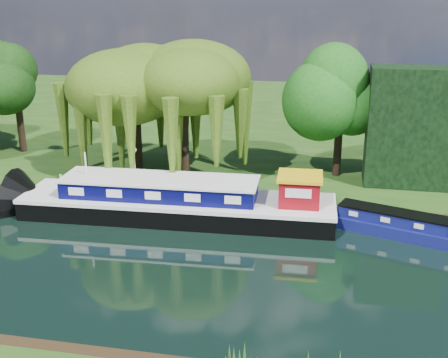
# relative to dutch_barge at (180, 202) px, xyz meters

# --- Properties ---
(ground) EXTENTS (120.00, 120.00, 0.00)m
(ground) POSITION_rel_dutch_barge_xyz_m (-4.91, -6.07, -0.99)
(ground) COLOR black
(far_bank) EXTENTS (120.00, 52.00, 0.45)m
(far_bank) POSITION_rel_dutch_barge_xyz_m (-4.91, 27.93, -0.77)
(far_bank) COLOR #183D10
(far_bank) RESTS_ON ground
(dutch_barge) EXTENTS (19.08, 5.00, 3.99)m
(dutch_barge) POSITION_rel_dutch_barge_xyz_m (0.00, 0.00, 0.00)
(dutch_barge) COLOR black
(dutch_barge) RESTS_ON ground
(narrowboat) EXTENTS (10.37, 5.01, 1.51)m
(narrowboat) POSITION_rel_dutch_barge_xyz_m (13.06, -0.30, -0.45)
(narrowboat) COLOR navy
(narrowboat) RESTS_ON ground
(white_cruiser) EXTENTS (2.41, 2.11, 1.21)m
(white_cruiser) POSITION_rel_dutch_barge_xyz_m (7.39, -0.39, -0.99)
(white_cruiser) COLOR silver
(white_cruiser) RESTS_ON ground
(willow_left) EXTENTS (7.28, 7.28, 8.73)m
(willow_left) POSITION_rel_dutch_barge_xyz_m (-5.01, 6.74, 5.80)
(willow_left) COLOR black
(willow_left) RESTS_ON far_bank
(willow_right) EXTENTS (7.14, 7.14, 8.70)m
(willow_right) POSITION_rel_dutch_barge_xyz_m (-1.34, 6.13, 5.80)
(willow_right) COLOR black
(willow_right) RESTS_ON far_bank
(tree_far_mid) EXTENTS (5.02, 5.02, 8.21)m
(tree_far_mid) POSITION_rel_dutch_barge_xyz_m (-16.51, 10.62, 5.12)
(tree_far_mid) COLOR black
(tree_far_mid) RESTS_ON far_bank
(tree_far_right) EXTENTS (4.91, 4.91, 8.04)m
(tree_far_right) POSITION_rel_dutch_barge_xyz_m (9.27, 9.01, 4.99)
(tree_far_right) COLOR black
(tree_far_right) RESTS_ON far_bank
(conifer_hedge) EXTENTS (6.00, 3.00, 8.00)m
(conifer_hedge) POSITION_rel_dutch_barge_xyz_m (14.09, 7.93, 3.46)
(conifer_hedge) COLOR black
(conifer_hedge) RESTS_ON far_bank
(lamppost) EXTENTS (0.36, 0.36, 2.56)m
(lamppost) POSITION_rel_dutch_barge_xyz_m (-4.41, 4.43, 1.43)
(lamppost) COLOR silver
(lamppost) RESTS_ON far_bank
(mooring_posts) EXTENTS (19.16, 0.16, 1.00)m
(mooring_posts) POSITION_rel_dutch_barge_xyz_m (-5.41, 2.33, -0.04)
(mooring_posts) COLOR silver
(mooring_posts) RESTS_ON far_bank
(reeds_near) EXTENTS (33.70, 1.50, 1.10)m
(reeds_near) POSITION_rel_dutch_barge_xyz_m (1.97, -13.64, -0.44)
(reeds_near) COLOR #235416
(reeds_near) RESTS_ON ground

